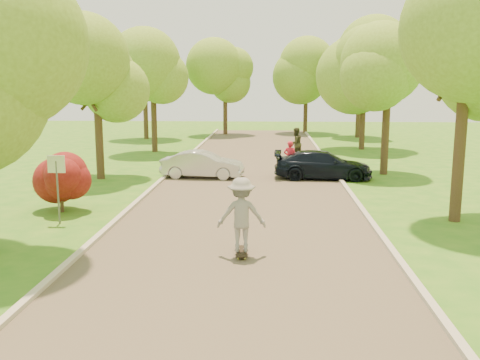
% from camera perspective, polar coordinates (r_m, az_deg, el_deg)
% --- Properties ---
extents(ground, '(100.00, 100.00, 0.00)m').
position_cam_1_polar(ground, '(12.86, -0.66, -9.61)').
color(ground, '#2D701A').
rests_on(ground, ground).
extents(road, '(8.00, 60.00, 0.01)m').
position_cam_1_polar(road, '(20.56, 0.82, -1.99)').
color(road, '#4C4438').
rests_on(road, ground).
extents(curb_left, '(0.18, 60.00, 0.12)m').
position_cam_1_polar(curb_left, '(21.10, -10.24, -1.68)').
color(curb_left, '#B2AD9E').
rests_on(curb_left, ground).
extents(curb_right, '(0.18, 60.00, 0.12)m').
position_cam_1_polar(curb_right, '(20.78, 12.06, -1.93)').
color(curb_right, '#B2AD9E').
rests_on(curb_right, ground).
extents(street_sign, '(0.55, 0.06, 2.17)m').
position_cam_1_polar(street_sign, '(17.60, -18.95, 0.53)').
color(street_sign, '#59595E').
rests_on(street_sign, ground).
extents(red_shrub, '(1.70, 1.70, 1.95)m').
position_cam_1_polar(red_shrub, '(19.24, -18.59, -0.07)').
color(red_shrub, '#382619').
rests_on(red_shrub, ground).
extents(tree_l_midb, '(4.30, 4.20, 6.62)m').
position_cam_1_polar(tree_l_midb, '(25.25, -14.67, 10.44)').
color(tree_l_midb, '#382619').
rests_on(tree_l_midb, ground).
extents(tree_l_far, '(4.92, 4.80, 7.79)m').
position_cam_1_polar(tree_l_far, '(34.84, -8.97, 11.97)').
color(tree_l_far, '#382619').
rests_on(tree_l_far, ground).
extents(tree_r_mida, '(5.13, 5.00, 7.95)m').
position_cam_1_polar(tree_r_mida, '(18.20, 23.76, 13.10)').
color(tree_r_mida, '#382619').
rests_on(tree_r_mida, ground).
extents(tree_r_midb, '(4.51, 4.40, 7.01)m').
position_cam_1_polar(tree_r_midb, '(26.71, 15.96, 10.98)').
color(tree_r_midb, '#382619').
rests_on(tree_r_midb, ground).
extents(tree_r_far, '(5.33, 5.20, 8.34)m').
position_cam_1_polar(tree_r_far, '(36.66, 13.55, 12.29)').
color(tree_r_far, '#382619').
rests_on(tree_r_far, ground).
extents(tree_bg_a, '(5.12, 5.00, 7.72)m').
position_cam_1_polar(tree_bg_a, '(43.16, -9.88, 11.39)').
color(tree_bg_a, '#382619').
rests_on(tree_bg_a, ground).
extents(tree_bg_b, '(5.12, 5.00, 7.95)m').
position_cam_1_polar(tree_bg_b, '(44.70, 12.96, 11.53)').
color(tree_bg_b, '#382619').
rests_on(tree_bg_b, ground).
extents(tree_bg_c, '(4.92, 4.80, 7.33)m').
position_cam_1_polar(tree_bg_c, '(46.21, -1.34, 11.09)').
color(tree_bg_c, '#382619').
rests_on(tree_bg_c, ground).
extents(tree_bg_d, '(5.12, 5.00, 7.72)m').
position_cam_1_polar(tree_bg_d, '(48.20, 7.36, 11.33)').
color(tree_bg_d, '#382619').
rests_on(tree_bg_d, ground).
extents(silver_sedan, '(3.91, 1.65, 1.26)m').
position_cam_1_polar(silver_sedan, '(25.03, -4.02, 1.66)').
color(silver_sedan, '#B6B5BB').
rests_on(silver_sedan, ground).
extents(dark_sedan, '(4.56, 1.99, 1.30)m').
position_cam_1_polar(dark_sedan, '(25.01, 8.83, 1.61)').
color(dark_sedan, black).
rests_on(dark_sedan, ground).
extents(longboard, '(0.34, 1.00, 0.11)m').
position_cam_1_polar(longboard, '(13.88, 0.16, -7.64)').
color(longboard, black).
rests_on(longboard, ground).
extents(skateboarder, '(1.28, 0.79, 1.92)m').
position_cam_1_polar(skateboarder, '(13.61, 0.16, -3.72)').
color(skateboarder, gray).
rests_on(skateboarder, longboard).
extents(person_striped, '(0.63, 0.45, 1.64)m').
position_cam_1_polar(person_striped, '(25.97, 5.34, 2.38)').
color(person_striped, red).
rests_on(person_striped, ground).
extents(person_olive, '(1.12, 1.09, 1.82)m').
position_cam_1_polar(person_olive, '(31.48, 5.95, 3.92)').
color(person_olive, '#2B2E1C').
rests_on(person_olive, ground).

